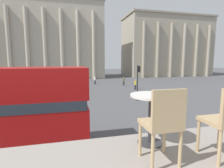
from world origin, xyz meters
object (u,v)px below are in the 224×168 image
plaza_building_right (166,47)px  traffic_light_mid (138,78)px  pedestrian_yellow (135,84)px  traffic_light_near (31,96)px  pedestrian_white (95,80)px  cafe_dining_table (151,108)px  plaza_building_left (47,40)px  cafe_chair_0 (163,122)px  pedestrian_olive (124,81)px

plaza_building_right → traffic_light_mid: 40.94m
pedestrian_yellow → traffic_light_near: bearing=153.1°
traffic_light_near → pedestrian_white: bearing=70.5°
cafe_dining_table → plaza_building_left: (-6.45, 47.74, 6.20)m
cafe_dining_table → traffic_light_near: cafe_dining_table is taller
cafe_dining_table → traffic_light_near: size_ratio=0.22×
plaza_building_left → pedestrian_yellow: (15.65, -23.84, -9.18)m
plaza_building_left → traffic_light_near: (2.71, -37.12, -7.94)m
traffic_light_mid → pedestrian_yellow: 8.12m
cafe_chair_0 → pedestrian_yellow: 26.31m
cafe_dining_table → plaza_building_left: 48.57m
cafe_chair_0 → traffic_light_mid: cafe_chair_0 is taller
plaza_building_left → pedestrian_olive: plaza_building_left is taller
cafe_dining_table → pedestrian_white: cafe_dining_table is taller
cafe_dining_table → traffic_light_mid: bearing=68.2°
cafe_dining_table → pedestrian_yellow: size_ratio=0.45×
traffic_light_mid → pedestrian_olive: 13.17m
plaza_building_right → traffic_light_near: bearing=-130.6°
plaza_building_right → pedestrian_white: bearing=-145.9°
traffic_light_mid → pedestrian_yellow: size_ratio=2.54×
cafe_chair_0 → pedestrian_olive: size_ratio=0.56×
cafe_chair_0 → pedestrian_olive: cafe_chair_0 is taller
cafe_dining_table → pedestrian_olive: cafe_dining_table is taller
cafe_chair_0 → pedestrian_yellow: cafe_chair_0 is taller
pedestrian_olive → pedestrian_white: bearing=-171.8°
plaza_building_left → traffic_light_mid: (13.01, -31.32, -7.43)m
traffic_light_near → traffic_light_mid: bearing=29.4°
pedestrian_white → pedestrian_yellow: pedestrian_white is taller
pedestrian_olive → pedestrian_yellow: 5.37m
plaza_building_left → traffic_light_mid: size_ratio=7.15×
pedestrian_white → plaza_building_right: bearing=170.6°
traffic_light_mid → cafe_dining_table: bearing=-111.8°
cafe_dining_table → pedestrian_white: size_ratio=0.44×
pedestrian_white → pedestrian_olive: (5.08, -2.83, -0.02)m
cafe_chair_0 → plaza_building_right: size_ratio=0.03×
cafe_dining_table → traffic_light_near: (-3.73, 10.62, -1.73)m
pedestrian_olive → pedestrian_yellow: pedestrian_olive is taller
cafe_dining_table → plaza_building_right: plaza_building_right is taller
pedestrian_white → traffic_light_mid: bearing=56.3°
traffic_light_near → traffic_light_mid: (10.29, 5.80, 0.51)m
cafe_dining_table → pedestrian_olive: bearing=73.0°
plaza_building_right → traffic_light_near: plaza_building_right is taller
traffic_light_mid → pedestrian_olive: size_ratio=2.54×
pedestrian_white → pedestrian_olive: 5.81m
cafe_chair_0 → traffic_light_near: size_ratio=0.28×
plaza_building_left → plaza_building_right: plaza_building_left is taller
cafe_dining_table → traffic_light_mid: (6.56, 16.42, -1.23)m
plaza_building_left → traffic_light_mid: bearing=-67.4°
cafe_chair_0 → pedestrian_white: cafe_chair_0 is taller
cafe_dining_table → pedestrian_white: 32.45m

